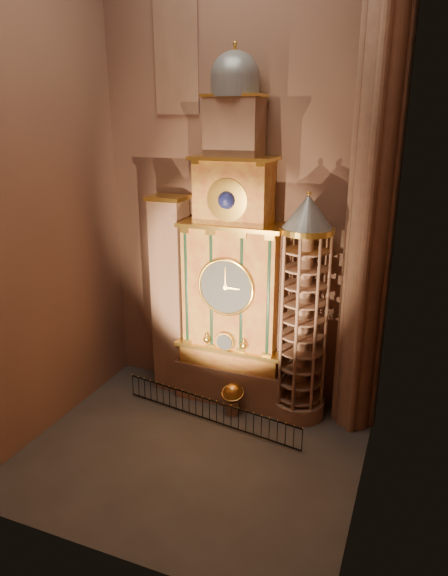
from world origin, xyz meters
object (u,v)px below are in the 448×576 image
at_px(stair_turret, 303,313).
at_px(iron_railing, 210,410).
at_px(portrait_tower, 171,295).
at_px(celestial_globe, 233,396).
at_px(astronomical_clock, 233,274).

xyz_separation_m(stair_turret, iron_railing, (-3.71, -2.27, -4.65)).
distance_m(portrait_tower, stair_turret, 6.91).
bearing_deg(celestial_globe, stair_turret, 21.58).
height_order(portrait_tower, iron_railing, portrait_tower).
bearing_deg(portrait_tower, astronomical_clock, -0.29).
bearing_deg(iron_railing, astronomical_clock, 85.18).
bearing_deg(iron_railing, stair_turret, 31.40).
distance_m(stair_turret, celestial_globe, 5.36).
height_order(astronomical_clock, stair_turret, astronomical_clock).
bearing_deg(astronomical_clock, portrait_tower, 179.71).
relative_size(astronomical_clock, celestial_globe, 10.49).
bearing_deg(iron_railing, portrait_tower, 141.37).
distance_m(portrait_tower, celestial_globe, 5.94).
relative_size(astronomical_clock, iron_railing, 1.80).
height_order(astronomical_clock, portrait_tower, astronomical_clock).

